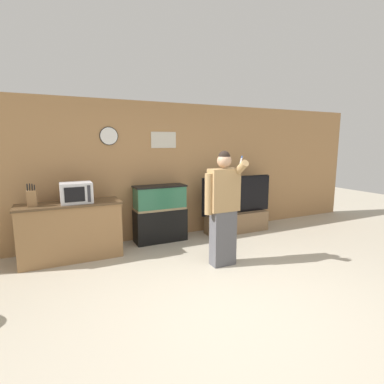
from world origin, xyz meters
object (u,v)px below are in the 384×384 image
object	(u,v)px
microwave	(76,193)
person_standing	(223,207)
aquarium_on_stand	(160,213)
tv_on_stand	(237,216)
knife_block	(32,198)
counter_island	(71,231)

from	to	relation	value
microwave	person_standing	xyz separation A→B (m)	(1.94, -1.21, -0.17)
aquarium_on_stand	tv_on_stand	size ratio (longest dim) A/B	0.66
knife_block	counter_island	bearing A→B (deg)	5.76
aquarium_on_stand	tv_on_stand	distance (m)	1.66
counter_island	tv_on_stand	size ratio (longest dim) A/B	0.96
counter_island	person_standing	world-z (taller)	person_standing
counter_island	tv_on_stand	xyz separation A→B (m)	(3.22, 0.11, -0.12)
knife_block	aquarium_on_stand	bearing A→B (deg)	7.88
aquarium_on_stand	counter_island	bearing A→B (deg)	-171.44
counter_island	knife_block	size ratio (longest dim) A/B	4.58
knife_block	microwave	bearing A→B (deg)	2.04
knife_block	aquarium_on_stand	size ratio (longest dim) A/B	0.32
counter_island	microwave	size ratio (longest dim) A/B	3.33
microwave	knife_block	xyz separation A→B (m)	(-0.62, -0.02, -0.03)
knife_block	tv_on_stand	world-z (taller)	knife_block
microwave	tv_on_stand	size ratio (longest dim) A/B	0.29
counter_island	microwave	world-z (taller)	microwave
microwave	person_standing	distance (m)	2.29
tv_on_stand	person_standing	size ratio (longest dim) A/B	0.94
knife_block	person_standing	distance (m)	2.82
counter_island	tv_on_stand	world-z (taller)	tv_on_stand
aquarium_on_stand	microwave	bearing A→B (deg)	-169.70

